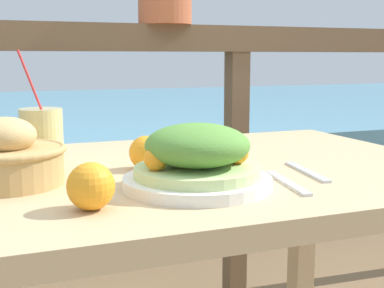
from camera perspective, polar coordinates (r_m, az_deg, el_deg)
The scene contains 10 objects.
patio_table at distance 1.13m, azimuth 0.75°, elevation -7.33°, with size 1.07×0.78×0.71m.
railing_fence at distance 1.81m, azimuth -8.25°, elevation 3.20°, with size 2.80×0.08×1.05m.
sea_backdrop at distance 4.33m, azimuth -15.76°, elevation 0.16°, with size 12.00×4.00×0.55m.
salad_plate at distance 0.92m, azimuth 0.58°, elevation -1.78°, with size 0.26×0.26×0.11m.
drink_glass at distance 1.14m, azimuth -15.74°, elevation 0.66°, with size 0.09×0.09×0.24m.
bread_basket at distance 1.00m, azimuth -19.24°, elevation -1.43°, with size 0.21×0.21×0.12m.
fork at distance 0.97m, azimuth 10.16°, elevation -4.09°, with size 0.05×0.18×0.00m.
knife at distance 1.07m, azimuth 12.13°, elevation -2.90°, with size 0.04×0.18×0.00m.
orange_near_basket at distance 0.80m, azimuth -10.74°, elevation -4.45°, with size 0.07×0.07×0.07m.
orange_near_glass at distance 1.08m, azimuth -4.93°, elevation -0.92°, with size 0.07×0.07×0.07m.
Camera 1 is at (-0.41, -1.01, 0.94)m, focal length 50.00 mm.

